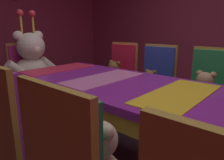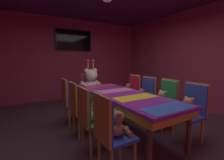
{
  "view_description": "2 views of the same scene",
  "coord_description": "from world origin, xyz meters",
  "px_view_note": "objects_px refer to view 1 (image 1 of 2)",
  "views": [
    {
      "loc": [
        -1.27,
        -0.87,
        1.16
      ],
      "look_at": [
        0.16,
        0.39,
        0.69
      ],
      "focal_mm": 33.23,
      "sensor_mm": 36.0,
      "label": 1
    },
    {
      "loc": [
        -1.63,
        -2.33,
        1.37
      ],
      "look_at": [
        0.02,
        0.49,
        0.94
      ],
      "focal_mm": 24.69,
      "sensor_mm": 36.0,
      "label": 2
    }
  ],
  "objects_px": {
    "teddy_left_1": "(101,159)",
    "teddy_right_2": "(149,83)",
    "chair_right_1": "(209,87)",
    "chair_right_3": "(121,72)",
    "king_teddy_bear": "(33,62)",
    "chair_right_2": "(156,78)",
    "teddy_right_3": "(113,74)",
    "throne_chair": "(27,73)",
    "banquet_table": "(136,96)",
    "teddy_right_1": "(204,91)",
    "chair_left_2": "(16,130)",
    "teddy_left_2": "(39,123)"
  },
  "relations": [
    {
      "from": "teddy_left_1",
      "to": "teddy_right_3",
      "type": "height_order",
      "value": "teddy_left_1"
    },
    {
      "from": "chair_right_3",
      "to": "throne_chair",
      "type": "relative_size",
      "value": 1.0
    },
    {
      "from": "chair_right_3",
      "to": "teddy_right_3",
      "type": "bearing_deg",
      "value": -0.0
    },
    {
      "from": "chair_left_2",
      "to": "teddy_left_2",
      "type": "bearing_deg",
      "value": 0.0
    },
    {
      "from": "teddy_left_1",
      "to": "chair_right_2",
      "type": "xyz_separation_m",
      "value": [
        1.54,
        0.6,
        -0.0
      ]
    },
    {
      "from": "teddy_left_2",
      "to": "king_teddy_bear",
      "type": "xyz_separation_m",
      "value": [
        0.68,
        1.3,
        0.17
      ]
    },
    {
      "from": "chair_right_2",
      "to": "teddy_right_2",
      "type": "height_order",
      "value": "chair_right_2"
    },
    {
      "from": "teddy_left_2",
      "to": "teddy_right_3",
      "type": "relative_size",
      "value": 0.98
    },
    {
      "from": "chair_right_1",
      "to": "chair_right_3",
      "type": "height_order",
      "value": "same"
    },
    {
      "from": "teddy_left_2",
      "to": "teddy_right_1",
      "type": "bearing_deg",
      "value": -21.74
    },
    {
      "from": "banquet_table",
      "to": "chair_right_3",
      "type": "xyz_separation_m",
      "value": [
        0.85,
        0.84,
        -0.06
      ]
    },
    {
      "from": "chair_right_1",
      "to": "teddy_right_3",
      "type": "xyz_separation_m",
      "value": [
        -0.14,
        1.13,
        -0.01
      ]
    },
    {
      "from": "teddy_right_3",
      "to": "chair_left_2",
      "type": "bearing_deg",
      "value": 20.78
    },
    {
      "from": "teddy_left_1",
      "to": "chair_right_3",
      "type": "distance_m",
      "value": 1.92
    },
    {
      "from": "chair_right_3",
      "to": "king_teddy_bear",
      "type": "xyz_separation_m",
      "value": [
        -0.85,
        0.73,
        0.16
      ]
    },
    {
      "from": "king_teddy_bear",
      "to": "chair_right_2",
      "type": "bearing_deg",
      "value": 33.71
    },
    {
      "from": "banquet_table",
      "to": "chair_left_2",
      "type": "bearing_deg",
      "value": 162.08
    },
    {
      "from": "teddy_left_2",
      "to": "chair_right_3",
      "type": "bearing_deg",
      "value": 20.78
    },
    {
      "from": "chair_left_2",
      "to": "teddy_right_2",
      "type": "distance_m",
      "value": 1.52
    },
    {
      "from": "chair_right_1",
      "to": "teddy_right_3",
      "type": "height_order",
      "value": "chair_right_1"
    },
    {
      "from": "teddy_left_1",
      "to": "king_teddy_bear",
      "type": "bearing_deg",
      "value": 69.53
    },
    {
      "from": "teddy_left_1",
      "to": "teddy_right_2",
      "type": "relative_size",
      "value": 1.26
    },
    {
      "from": "chair_right_3",
      "to": "king_teddy_bear",
      "type": "bearing_deg",
      "value": -40.46
    },
    {
      "from": "banquet_table",
      "to": "chair_right_3",
      "type": "height_order",
      "value": "chair_right_3"
    },
    {
      "from": "teddy_left_2",
      "to": "throne_chair",
      "type": "relative_size",
      "value": 0.32
    },
    {
      "from": "banquet_table",
      "to": "chair_right_2",
      "type": "bearing_deg",
      "value": 19.93
    },
    {
      "from": "chair_left_2",
      "to": "teddy_right_2",
      "type": "relative_size",
      "value": 3.57
    },
    {
      "from": "teddy_right_2",
      "to": "throne_chair",
      "type": "relative_size",
      "value": 0.28
    },
    {
      "from": "chair_right_1",
      "to": "teddy_right_3",
      "type": "distance_m",
      "value": 1.14
    },
    {
      "from": "teddy_right_3",
      "to": "king_teddy_bear",
      "type": "height_order",
      "value": "king_teddy_bear"
    },
    {
      "from": "chair_right_1",
      "to": "throne_chair",
      "type": "height_order",
      "value": "same"
    },
    {
      "from": "teddy_left_2",
      "to": "chair_right_2",
      "type": "relative_size",
      "value": 0.32
    },
    {
      "from": "banquet_table",
      "to": "teddy_right_1",
      "type": "relative_size",
      "value": 7.03
    },
    {
      "from": "teddy_right_2",
      "to": "teddy_right_1",
      "type": "bearing_deg",
      "value": 89.65
    },
    {
      "from": "chair_right_1",
      "to": "teddy_right_1",
      "type": "relative_size",
      "value": 2.89
    },
    {
      "from": "chair_right_1",
      "to": "banquet_table",
      "type": "bearing_deg",
      "value": -18.5
    },
    {
      "from": "chair_right_2",
      "to": "teddy_right_2",
      "type": "bearing_deg",
      "value": -0.0
    },
    {
      "from": "throne_chair",
      "to": "king_teddy_bear",
      "type": "relative_size",
      "value": 1.07
    },
    {
      "from": "chair_right_2",
      "to": "teddy_right_2",
      "type": "distance_m",
      "value": 0.14
    },
    {
      "from": "teddy_right_3",
      "to": "throne_chair",
      "type": "bearing_deg",
      "value": -51.81
    },
    {
      "from": "chair_right_2",
      "to": "banquet_table",
      "type": "bearing_deg",
      "value": 19.93
    },
    {
      "from": "chair_right_2",
      "to": "teddy_right_2",
      "type": "relative_size",
      "value": 3.57
    },
    {
      "from": "banquet_table",
      "to": "teddy_right_2",
      "type": "relative_size",
      "value": 8.68
    },
    {
      "from": "chair_right_1",
      "to": "teddy_right_3",
      "type": "bearing_deg",
      "value": -82.97
    },
    {
      "from": "teddy_left_2",
      "to": "teddy_right_1",
      "type": "distance_m",
      "value": 1.48
    },
    {
      "from": "king_teddy_bear",
      "to": "throne_chair",
      "type": "bearing_deg",
      "value": 180.0
    },
    {
      "from": "banquet_table",
      "to": "teddy_left_1",
      "type": "relative_size",
      "value": 6.9
    },
    {
      "from": "teddy_left_2",
      "to": "king_teddy_bear",
      "type": "height_order",
      "value": "king_teddy_bear"
    },
    {
      "from": "teddy_right_1",
      "to": "chair_right_2",
      "type": "height_order",
      "value": "chair_right_2"
    },
    {
      "from": "chair_left_2",
      "to": "teddy_left_2",
      "type": "xyz_separation_m",
      "value": [
        0.14,
        0.0,
        -0.01
      ]
    }
  ]
}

